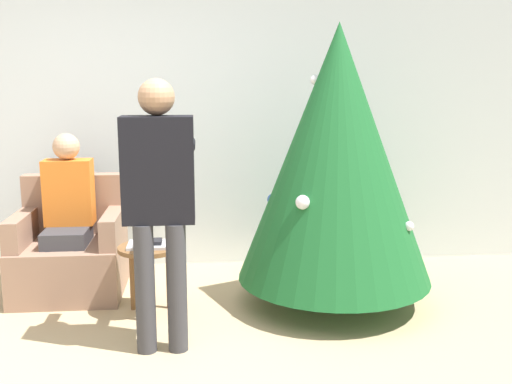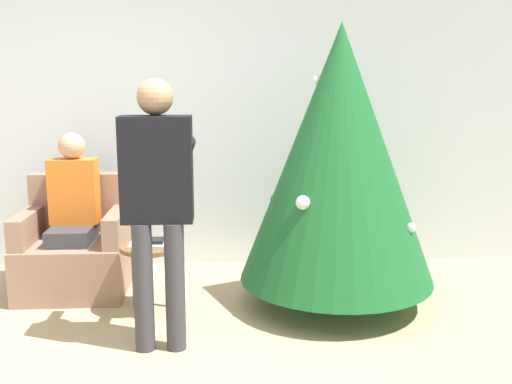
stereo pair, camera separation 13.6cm
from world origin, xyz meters
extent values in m
cube|color=silver|center=(0.00, 2.23, 1.35)|extent=(8.00, 0.06, 2.70)
cylinder|color=brown|center=(1.38, 1.16, 0.10)|extent=(0.10, 0.10, 0.19)
cone|color=#195B28|center=(1.38, 1.16, 1.10)|extent=(1.40, 1.40, 1.82)
sphere|color=white|center=(1.23, 1.21, 1.62)|extent=(0.07, 0.07, 0.07)
sphere|color=white|center=(1.08, 0.80, 0.84)|extent=(0.10, 0.10, 0.10)
sphere|color=#2856B2|center=(0.97, 1.45, 0.72)|extent=(0.09, 0.09, 0.09)
sphere|color=#B23399|center=(1.06, 1.66, 0.50)|extent=(0.07, 0.07, 0.07)
sphere|color=white|center=(1.83, 0.87, 0.64)|extent=(0.07, 0.07, 0.07)
sphere|color=gold|center=(1.85, 1.46, 0.58)|extent=(0.07, 0.07, 0.07)
cube|color=#93705B|center=(-0.59, 1.52, 0.20)|extent=(0.79, 0.74, 0.41)
cube|color=#93705B|center=(-0.59, 1.82, 0.65)|extent=(0.79, 0.14, 0.48)
cube|color=#93705B|center=(-0.93, 1.52, 0.52)|extent=(0.12, 0.67, 0.23)
cube|color=#93705B|center=(-0.25, 1.52, 0.52)|extent=(0.12, 0.67, 0.23)
cylinder|color=#38383D|center=(-0.69, 1.32, 0.20)|extent=(0.11, 0.11, 0.41)
cylinder|color=#38383D|center=(-0.49, 1.32, 0.20)|extent=(0.11, 0.11, 0.41)
cube|color=#38383D|center=(-0.59, 1.47, 0.47)|extent=(0.32, 0.40, 0.12)
cube|color=orange|center=(-0.59, 1.62, 0.78)|extent=(0.36, 0.20, 0.50)
sphere|color=tan|center=(-0.59, 1.62, 1.13)|extent=(0.20, 0.20, 0.20)
cylinder|color=#38383D|center=(0.08, 0.46, 0.40)|extent=(0.12, 0.12, 0.79)
cylinder|color=#38383D|center=(0.27, 0.46, 0.40)|extent=(0.12, 0.12, 0.79)
cube|color=black|center=(0.17, 0.52, 1.11)|extent=(0.42, 0.20, 0.63)
sphere|color=tan|center=(0.17, 0.56, 1.53)|extent=(0.21, 0.21, 0.21)
cylinder|color=black|center=(-0.01, 0.71, 1.23)|extent=(0.08, 0.30, 0.08)
cylinder|color=black|center=(0.35, 0.71, 1.23)|extent=(0.08, 0.30, 0.08)
cube|color=white|center=(0.35, 0.90, 1.23)|extent=(0.04, 0.14, 0.04)
cylinder|color=brown|center=(0.05, 1.08, 0.47)|extent=(0.42, 0.42, 0.03)
cylinder|color=brown|center=(0.05, 0.93, 0.23)|extent=(0.04, 0.04, 0.46)
cylinder|color=brown|center=(0.18, 1.15, 0.23)|extent=(0.04, 0.04, 0.46)
cylinder|color=brown|center=(-0.08, 1.15, 0.23)|extent=(0.04, 0.04, 0.46)
cube|color=silver|center=(0.05, 1.08, 0.50)|extent=(0.28, 0.23, 0.02)
cube|color=black|center=(0.05, 1.08, 0.52)|extent=(0.19, 0.13, 0.02)
camera|label=1|loc=(0.42, -2.98, 1.64)|focal=42.00mm
camera|label=2|loc=(0.56, -2.99, 1.64)|focal=42.00mm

